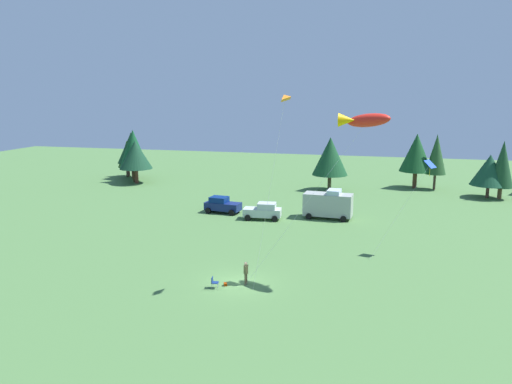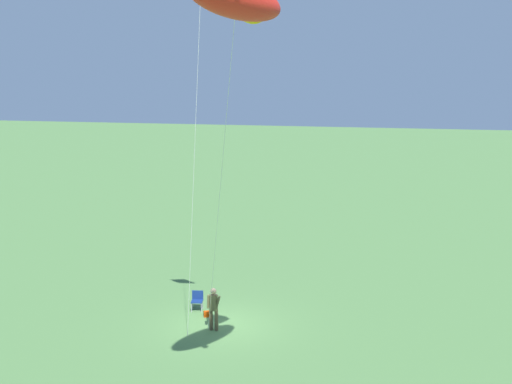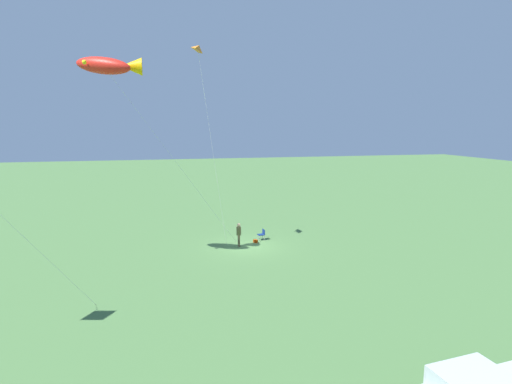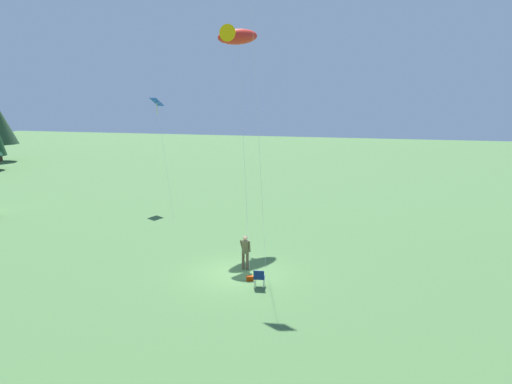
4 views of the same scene
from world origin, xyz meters
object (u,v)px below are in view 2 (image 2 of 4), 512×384
object	(u,v)px
backpack_on_grass	(208,314)
kite_large_fish	(240,1)
person_kite_flyer	(214,306)
folding_chair	(197,299)

from	to	relation	value
backpack_on_grass	kite_large_fish	world-z (taller)	kite_large_fish
person_kite_flyer	backpack_on_grass	world-z (taller)	person_kite_flyer
kite_large_fish	person_kite_flyer	bearing A→B (deg)	-160.25
kite_large_fish	folding_chair	bearing A→B (deg)	-157.70
backpack_on_grass	kite_large_fish	bearing A→B (deg)	20.44
backpack_on_grass	kite_large_fish	size ratio (longest dim) A/B	0.03
person_kite_flyer	folding_chair	size ratio (longest dim) A/B	2.12
folding_chair	backpack_on_grass	size ratio (longest dim) A/B	2.56
person_kite_flyer	kite_large_fish	bearing A→B (deg)	23.93
person_kite_flyer	folding_chair	bearing A→B (deg)	-144.68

